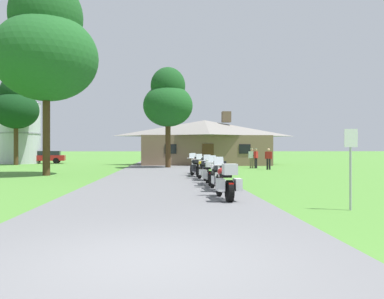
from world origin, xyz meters
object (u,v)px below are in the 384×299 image
(motorcycle_black_third_in_row, at_px, (209,172))
(tree_by_lodge_front, at_px, (168,100))
(bystander_red_shirt_by_tree, at_px, (269,158))
(metal_silo_distant, at_px, (20,129))
(motorcycle_white_second_in_row, at_px, (217,175))
(motorcycle_yellow_fourth_in_row, at_px, (203,169))
(tree_left_near, at_px, (46,46))
(motorcycle_orange_farthest_in_row, at_px, (197,165))
(metal_signpost_roadside, at_px, (351,159))
(bystander_red_shirt_near_lodge, at_px, (256,157))
(motorcycle_black_fifth_in_row, at_px, (196,167))
(parked_red_suv_far_left, at_px, (44,157))
(motorcycle_red_nearest_to_camera, at_px, (226,182))
(bystander_white_shirt_beside_signpost, at_px, (252,157))
(tree_left_far, at_px, (16,105))

(motorcycle_black_third_in_row, xyz_separation_m, tree_by_lodge_front, (-1.77, 16.11, 5.15))
(tree_by_lodge_front, bearing_deg, bystander_red_shirt_by_tree, -20.89)
(bystander_red_shirt_by_tree, distance_m, metal_silo_distant, 28.02)
(motorcycle_white_second_in_row, distance_m, motorcycle_black_third_in_row, 2.05)
(motorcycle_yellow_fourth_in_row, xyz_separation_m, tree_left_near, (-9.15, 4.70, 7.30))
(motorcycle_orange_farthest_in_row, bearing_deg, metal_signpost_roadside, -87.37)
(motorcycle_orange_farthest_in_row, distance_m, bystander_red_shirt_near_lodge, 9.68)
(motorcycle_black_fifth_in_row, relative_size, bystander_red_shirt_near_lodge, 1.23)
(motorcycle_yellow_fourth_in_row, height_order, parked_red_suv_far_left, parked_red_suv_far_left)
(motorcycle_white_second_in_row, height_order, bystander_red_shirt_near_lodge, bystander_red_shirt_near_lodge)
(motorcycle_white_second_in_row, bearing_deg, bystander_red_shirt_by_tree, 64.55)
(motorcycle_orange_farthest_in_row, relative_size, metal_signpost_roadside, 0.97)
(motorcycle_red_nearest_to_camera, height_order, tree_left_near, tree_left_near)
(motorcycle_white_second_in_row, bearing_deg, motorcycle_red_nearest_to_camera, -95.32)
(bystander_red_shirt_near_lodge, bearing_deg, bystander_red_shirt_by_tree, 57.79)
(bystander_white_shirt_beside_signpost, relative_size, metal_signpost_roadside, 0.79)
(motorcycle_black_fifth_in_row, bearing_deg, parked_red_suv_far_left, 114.32)
(motorcycle_yellow_fourth_in_row, height_order, motorcycle_black_fifth_in_row, same)
(motorcycle_yellow_fourth_in_row, bearing_deg, motorcycle_red_nearest_to_camera, -97.50)
(metal_signpost_roadside, bearing_deg, motorcycle_red_nearest_to_camera, 148.84)
(motorcycle_orange_farthest_in_row, xyz_separation_m, tree_by_lodge_front, (-1.80, 8.79, 5.15))
(motorcycle_black_fifth_in_row, xyz_separation_m, bystander_white_shirt_beside_signpost, (5.41, 10.21, 0.34))
(parked_red_suv_far_left, bearing_deg, motorcycle_black_fifth_in_row, -154.75)
(motorcycle_black_fifth_in_row, relative_size, metal_signpost_roadside, 0.97)
(parked_red_suv_far_left, bearing_deg, motorcycle_yellow_fourth_in_row, -157.20)
(tree_left_far, bearing_deg, metal_signpost_roadside, -56.27)
(tree_left_far, distance_m, parked_red_suv_far_left, 6.78)
(bystander_white_shirt_beside_signpost, xyz_separation_m, tree_left_near, (-14.40, -7.93, 6.97))
(metal_silo_distant, xyz_separation_m, parked_red_suv_far_left, (2.46, 0.29, -3.08))
(motorcycle_yellow_fourth_in_row, height_order, bystander_white_shirt_beside_signpost, bystander_white_shirt_beside_signpost)
(tree_by_lodge_front, xyz_separation_m, parked_red_suv_far_left, (-13.80, 11.29, -4.98))
(motorcycle_yellow_fourth_in_row, height_order, bystander_red_shirt_near_lodge, bystander_red_shirt_near_lodge)
(bystander_white_shirt_beside_signpost, relative_size, bystander_red_shirt_by_tree, 1.01)
(motorcycle_white_second_in_row, height_order, motorcycle_orange_farthest_in_row, same)
(motorcycle_orange_farthest_in_row, height_order, metal_silo_distant, metal_silo_distant)
(bystander_red_shirt_near_lodge, relative_size, tree_left_far, 0.19)
(tree_left_far, xyz_separation_m, tree_by_lodge_front, (15.34, -7.35, -0.32))
(bystander_white_shirt_beside_signpost, distance_m, tree_left_near, 17.85)
(motorcycle_black_fifth_in_row, xyz_separation_m, tree_by_lodge_front, (-1.59, 10.95, 5.15))
(bystander_white_shirt_beside_signpost, height_order, parked_red_suv_far_left, bystander_white_shirt_beside_signpost)
(motorcycle_white_second_in_row, height_order, bystander_red_shirt_by_tree, bystander_red_shirt_by_tree)
(tree_left_far, bearing_deg, metal_silo_distant, 104.20)
(motorcycle_yellow_fourth_in_row, xyz_separation_m, bystander_white_shirt_beside_signpost, (5.24, 12.63, 0.33))
(bystander_white_shirt_beside_signpost, xyz_separation_m, tree_left_far, (-22.33, 8.09, 5.13))
(tree_by_lodge_front, bearing_deg, tree_left_far, 154.38)
(bystander_red_shirt_by_tree, bearing_deg, motorcycle_orange_farthest_in_row, 65.90)
(motorcycle_black_third_in_row, relative_size, bystander_red_shirt_near_lodge, 1.23)
(motorcycle_red_nearest_to_camera, bearing_deg, motorcycle_black_third_in_row, 85.15)
(metal_signpost_roadside, bearing_deg, metal_silo_distant, 121.92)
(tree_left_near, distance_m, metal_silo_distant, 21.95)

